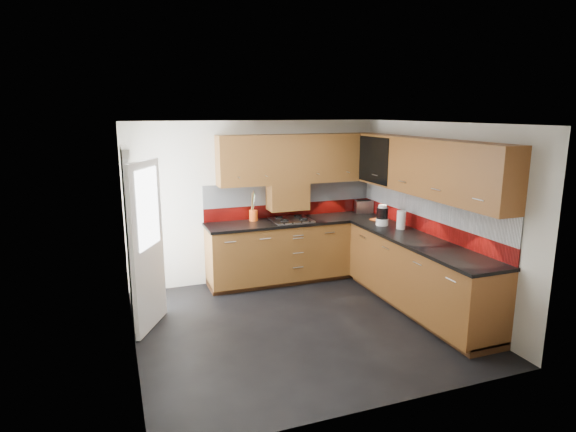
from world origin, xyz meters
name	(u,v)px	position (x,y,z in m)	size (l,w,h in m)	color
room	(300,203)	(0.00, 0.00, 1.50)	(4.00, 3.80, 2.64)	black
base_cabinets	(351,263)	(1.07, 0.72, 0.44)	(2.70, 3.20, 0.95)	brown
countertop	(352,230)	(1.05, 0.70, 0.92)	(2.72, 3.22, 0.04)	black
backsplash	(359,206)	(1.28, 0.93, 1.21)	(2.70, 3.20, 0.54)	maroon
upper_cabinets	(363,163)	(1.23, 0.78, 1.84)	(2.50, 3.20, 0.72)	brown
extractor_hood	(288,196)	(0.45, 1.64, 1.28)	(0.60, 0.33, 0.40)	brown
glass_cabinet	(382,158)	(1.71, 1.07, 1.87)	(0.32, 0.80, 0.66)	black
back_door	(137,240)	(-1.78, 0.75, 1.03)	(0.42, 1.19, 2.04)	white
gas_hob	(291,220)	(0.45, 1.47, 0.95)	(0.58, 0.51, 0.04)	silver
utensil_pot	(253,214)	(-0.08, 1.67, 1.04)	(0.13, 0.13, 0.45)	#CD4D13
toaster	(364,207)	(1.75, 1.63, 1.04)	(0.31, 0.23, 0.20)	silver
food_processor	(382,216)	(1.56, 0.76, 1.07)	(0.17, 0.17, 0.29)	white
paper_towel	(401,220)	(1.69, 0.47, 1.07)	(0.12, 0.12, 0.25)	white
orange_cloth	(376,219)	(1.65, 1.08, 0.95)	(0.13, 0.11, 0.01)	orange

